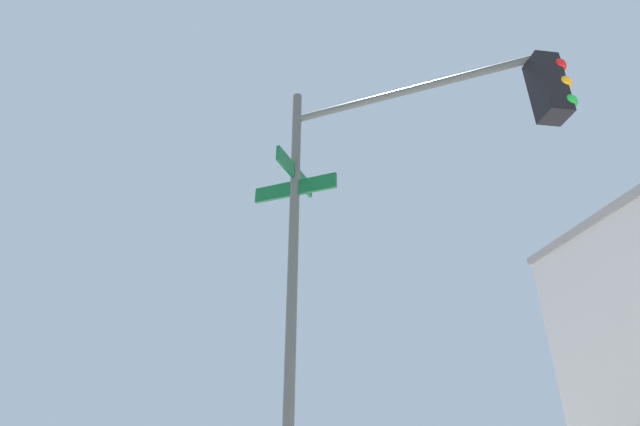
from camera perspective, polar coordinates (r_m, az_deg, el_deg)
traffic_signal_near at (r=5.27m, az=10.45°, el=3.74°), size 2.09×3.32×5.81m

